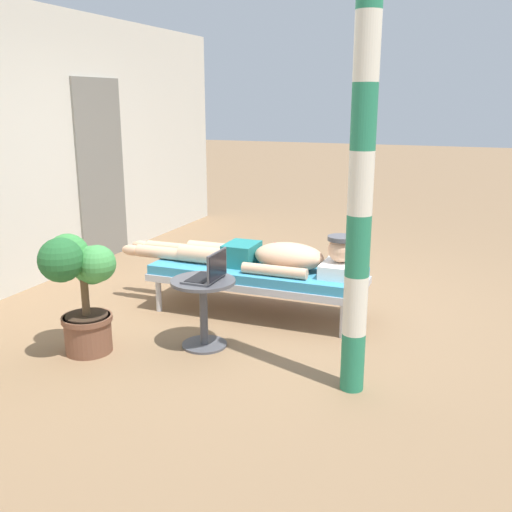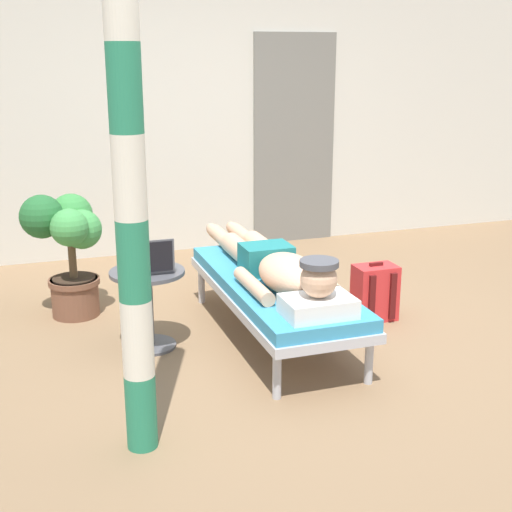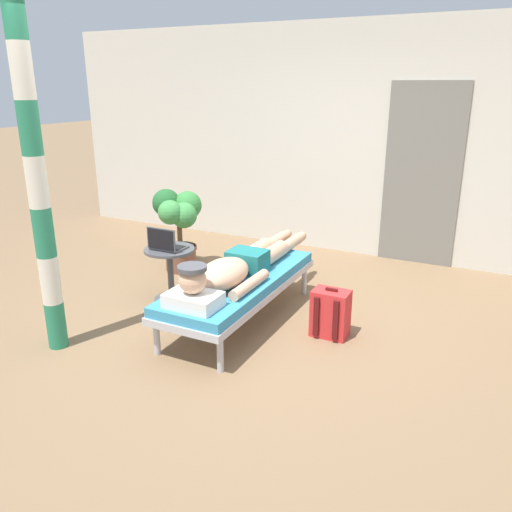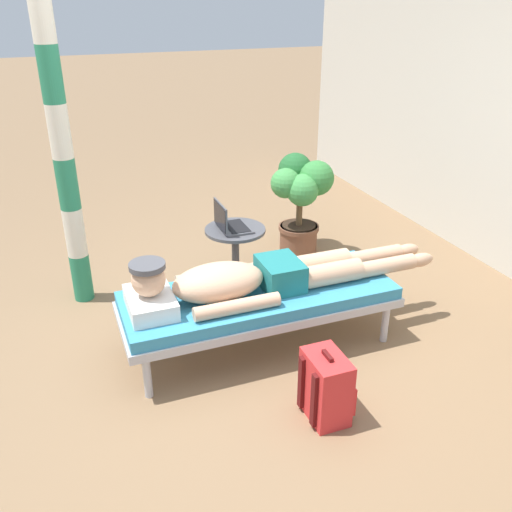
% 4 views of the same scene
% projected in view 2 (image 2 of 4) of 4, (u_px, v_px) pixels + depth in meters
% --- Properties ---
extents(ground_plane, '(40.00, 40.00, 0.00)m').
position_uv_depth(ground_plane, '(309.00, 342.00, 4.67)').
color(ground_plane, '#846647').
extents(house_wall_back, '(7.60, 0.20, 2.70)m').
position_uv_depth(house_wall_back, '(184.00, 108.00, 6.60)').
color(house_wall_back, beige).
rests_on(house_wall_back, ground).
extents(house_door_panel, '(0.84, 0.03, 2.04)m').
position_uv_depth(house_door_panel, '(294.00, 140.00, 6.92)').
color(house_door_panel, slate).
rests_on(house_door_panel, ground).
extents(lounge_chair, '(0.67, 1.85, 0.42)m').
position_uv_depth(lounge_chair, '(274.00, 289.00, 4.66)').
color(lounge_chair, '#B7B7BC').
rests_on(lounge_chair, ground).
extents(person_reclining, '(0.53, 2.17, 0.33)m').
position_uv_depth(person_reclining, '(277.00, 266.00, 4.56)').
color(person_reclining, white).
rests_on(person_reclining, lounge_chair).
extents(side_table, '(0.48, 0.48, 0.52)m').
position_uv_depth(side_table, '(148.00, 295.00, 4.50)').
color(side_table, '#4C4C51').
rests_on(side_table, ground).
extents(laptop, '(0.31, 0.24, 0.23)m').
position_uv_depth(laptop, '(148.00, 264.00, 4.39)').
color(laptop, '#4C4C51').
rests_on(laptop, side_table).
extents(backpack, '(0.30, 0.26, 0.42)m').
position_uv_depth(backpack, '(374.00, 293.00, 5.04)').
color(backpack, red).
rests_on(backpack, ground).
extents(potted_plant, '(0.56, 0.57, 0.90)m').
position_uv_depth(potted_plant, '(68.00, 242.00, 5.01)').
color(potted_plant, brown).
rests_on(potted_plant, ground).
extents(porch_post, '(0.15, 0.15, 2.66)m').
position_uv_depth(porch_post, '(129.00, 177.00, 3.07)').
color(porch_post, '#267F59').
rests_on(porch_post, ground).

